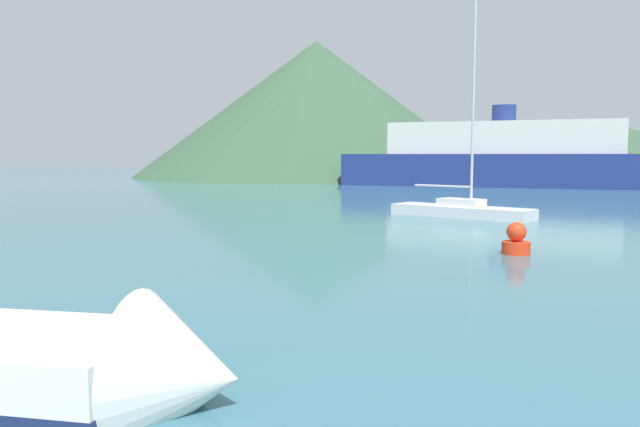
% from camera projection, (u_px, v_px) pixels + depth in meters
% --- Properties ---
extents(sailboat_inner, '(6.77, 3.99, 11.08)m').
position_uv_depth(sailboat_inner, '(461.00, 207.00, 28.67)').
color(sailboat_inner, silver).
rests_on(sailboat_inner, ground_plane).
extents(ferry_distant, '(29.13, 9.49, 7.45)m').
position_uv_depth(ferry_distant, '(503.00, 158.00, 58.00)').
color(ferry_distant, navy).
rests_on(ferry_distant, ground_plane).
extents(buoy_marker, '(0.81, 0.81, 0.93)m').
position_uv_depth(buoy_marker, '(516.00, 241.00, 17.89)').
color(buoy_marker, red).
rests_on(buoy_marker, ground_plane).
extents(hill_west, '(48.04, 48.04, 17.90)m').
position_uv_depth(hill_west, '(316.00, 109.00, 83.22)').
color(hill_west, '#38563D').
rests_on(hill_west, ground_plane).
extents(hill_central, '(50.35, 50.35, 6.81)m').
position_uv_depth(hill_central, '(612.00, 151.00, 81.49)').
color(hill_central, '#38563D').
rests_on(hill_central, ground_plane).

